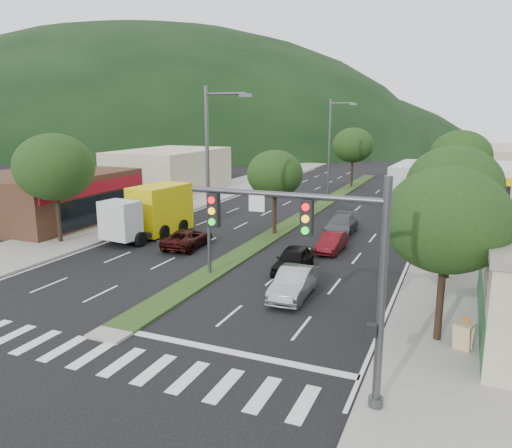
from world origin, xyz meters
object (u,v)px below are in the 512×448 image
at_px(tree_r_a, 447,220).
at_px(box_truck, 153,213).
at_px(tree_l_a, 54,167).
at_px(motorhome, 410,180).
at_px(tree_r_c, 457,174).
at_px(tree_r_d, 461,156).
at_px(tree_r_e, 462,151).
at_px(car_queue_c, 332,242).
at_px(streetlight_near, 211,173).
at_px(tree_med_near, 275,174).
at_px(car_queue_a, 293,260).
at_px(car_queue_b, 341,225).
at_px(traffic_signal, 328,255).
at_px(a_frame_sign, 463,334).
at_px(tree_med_far, 353,145).
at_px(suv_maroon, 188,238).
at_px(streetlight_mid, 331,146).
at_px(car_queue_d, 411,211).
at_px(tree_r_b, 454,186).
at_px(sedan_silver, 294,283).

height_order(tree_r_a, box_truck, tree_r_a).
xyz_separation_m(tree_l_a, motorhome, (19.78, 27.86, -3.21)).
distance_m(tree_r_c, tree_l_a, 26.47).
distance_m(tree_r_c, tree_r_d, 10.01).
relative_size(tree_r_c, tree_r_e, 0.97).
bearing_deg(car_queue_c, streetlight_near, -122.87).
distance_m(tree_med_near, tree_l_a, 14.86).
bearing_deg(tree_r_a, car_queue_a, 142.01).
height_order(car_queue_b, box_truck, box_truck).
distance_m(car_queue_b, motorhome, 17.96).
xyz_separation_m(traffic_signal, streetlight_near, (-8.82, 9.54, 0.94)).
bearing_deg(a_frame_sign, streetlight_near, 177.60).
distance_m(tree_med_far, car_queue_b, 24.62).
distance_m(tree_r_d, suv_maroon, 24.17).
bearing_deg(streetlight_mid, tree_r_e, 30.69).
bearing_deg(car_queue_b, streetlight_mid, 106.93).
height_order(tree_r_c, a_frame_sign, tree_r_c).
distance_m(tree_med_far, streetlight_near, 36.01).
relative_size(tree_r_e, car_queue_d, 1.50).
xyz_separation_m(traffic_signal, tree_r_e, (2.97, 41.54, 0.25)).
xyz_separation_m(tree_r_d, streetlight_mid, (-11.79, 3.00, 0.40)).
bearing_deg(car_queue_d, streetlight_mid, 147.49).
relative_size(tree_r_e, streetlight_mid, 0.67).
xyz_separation_m(tree_r_c, motorhome, (-4.72, 17.86, -2.78)).
xyz_separation_m(tree_r_d, tree_r_e, (0.00, 10.00, -0.29)).
distance_m(streetlight_mid, car_queue_b, 14.36).
xyz_separation_m(tree_r_a, tree_r_d, (0.00, 26.00, 0.36)).
bearing_deg(tree_l_a, suv_maroon, 16.31).
distance_m(tree_r_d, tree_r_e, 10.00).
xyz_separation_m(traffic_signal, streetlight_mid, (-8.82, 34.54, 0.94)).
distance_m(tree_l_a, car_queue_d, 27.93).
bearing_deg(tree_r_a, suv_maroon, 152.08).
distance_m(tree_r_b, streetlight_near, 12.47).
height_order(car_queue_b, a_frame_sign, a_frame_sign).
relative_size(tree_r_c, tree_med_far, 0.93).
bearing_deg(tree_r_c, streetlight_mid, 132.22).
bearing_deg(tree_med_near, box_truck, -154.74).
relative_size(tree_r_a, tree_r_e, 0.99).
relative_size(streetlight_mid, car_queue_c, 2.72).
xyz_separation_m(tree_r_a, motorhome, (-4.72, 33.86, -2.85)).
bearing_deg(car_queue_a, car_queue_b, 85.42).
bearing_deg(tree_med_near, car_queue_d, 48.76).
xyz_separation_m(sedan_silver, car_queue_b, (-0.95, 13.67, -0.03)).
relative_size(tree_r_e, box_truck, 0.90).
bearing_deg(tree_r_e, traffic_signal, -94.09).
distance_m(tree_r_b, tree_l_a, 24.58).
bearing_deg(tree_r_a, tree_med_near, 130.60).
xyz_separation_m(tree_med_near, tree_l_a, (-12.50, -8.00, 0.75)).
distance_m(tree_l_a, car_queue_c, 18.82).
relative_size(streetlight_mid, car_queue_d, 2.24).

